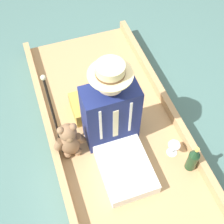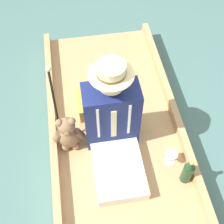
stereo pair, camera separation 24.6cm
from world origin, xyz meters
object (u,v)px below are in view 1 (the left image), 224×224
at_px(walking_cane, 52,109).
at_px(teddy_bear, 69,141).
at_px(wine_glass, 174,147).
at_px(champagne_bottle, 193,159).
at_px(seated_person, 114,122).

bearing_deg(walking_cane, teddy_bear, 111.37).
height_order(wine_glass, champagne_bottle, champagne_bottle).
bearing_deg(champagne_bottle, wine_glass, -63.70).
distance_m(walking_cane, champagne_bottle, 1.20).
bearing_deg(wine_glass, walking_cane, -27.99).
distance_m(wine_glass, champagne_bottle, 0.20).
distance_m(seated_person, walking_cane, 0.50).
relative_size(seated_person, champagne_bottle, 2.92).
relative_size(seated_person, walking_cane, 1.26).
bearing_deg(walking_cane, seated_person, 153.87).
xyz_separation_m(teddy_bear, walking_cane, (0.07, -0.18, 0.24)).
distance_m(seated_person, wine_glass, 0.57).
bearing_deg(wine_glass, teddy_bear, -19.78).
bearing_deg(teddy_bear, walking_cane, -68.63).
bearing_deg(teddy_bear, seated_person, 173.98).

